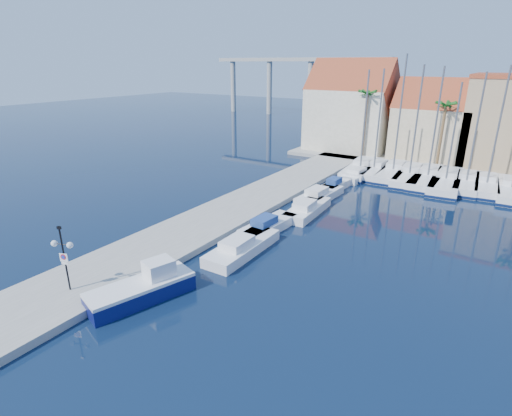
{
  "coord_description": "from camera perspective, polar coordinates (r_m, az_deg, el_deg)",
  "views": [
    {
      "loc": [
        12.06,
        -13.24,
        13.32
      ],
      "look_at": [
        -3.38,
        10.35,
        3.0
      ],
      "focal_mm": 28.0,
      "sensor_mm": 36.0,
      "label": 1
    }
  ],
  "objects": [
    {
      "name": "ground",
      "position": [
        22.32,
        -7.63,
        -16.74
      ],
      "size": [
        260.0,
        260.0,
        0.0
      ],
      "primitive_type": "plane",
      "color": "black",
      "rests_on": "ground"
    },
    {
      "name": "quay_west",
      "position": [
        36.46,
        -4.68,
        -0.98
      ],
      "size": [
        6.0,
        77.0,
        0.5
      ],
      "primitive_type": "cube",
      "color": "gray",
      "rests_on": "ground"
    },
    {
      "name": "shore_north",
      "position": [
        62.66,
        30.66,
        5.24
      ],
      "size": [
        54.0,
        16.0,
        0.5
      ],
      "primitive_type": "cube",
      "color": "gray",
      "rests_on": "ground"
    },
    {
      "name": "lamp_post",
      "position": [
        25.66,
        -25.89,
        -5.26
      ],
      "size": [
        1.34,
        0.72,
        4.13
      ],
      "rotation": [
        0.0,
        0.0,
        0.35
      ],
      "color": "black",
      "rests_on": "quay_west"
    },
    {
      "name": "bollard",
      "position": [
        25.2,
        -22.32,
        -11.46
      ],
      "size": [
        0.21,
        0.21,
        0.53
      ],
      "primitive_type": "cylinder",
      "color": "black",
      "rests_on": "quay_west"
    },
    {
      "name": "fishing_boat",
      "position": [
        25.05,
        -15.72,
        -10.92
      ],
      "size": [
        3.82,
        6.58,
        2.18
      ],
      "rotation": [
        0.0,
        0.0,
        -0.3
      ],
      "color": "#0E1453",
      "rests_on": "ground"
    },
    {
      "name": "motorboat_west_0",
      "position": [
        29.58,
        -2.04,
        -5.58
      ],
      "size": [
        2.36,
        7.12,
        1.4
      ],
      "rotation": [
        0.0,
        0.0,
        0.01
      ],
      "color": "white",
      "rests_on": "ground"
    },
    {
      "name": "motorboat_west_1",
      "position": [
        33.35,
        1.71,
        -2.5
      ],
      "size": [
        2.41,
        6.17,
        1.4
      ],
      "rotation": [
        0.0,
        0.0,
        -0.08
      ],
      "color": "white",
      "rests_on": "ground"
    },
    {
      "name": "motorboat_west_2",
      "position": [
        37.37,
        7.3,
        -0.12
      ],
      "size": [
        2.43,
        6.74,
        1.4
      ],
      "rotation": [
        0.0,
        0.0,
        0.05
      ],
      "color": "white",
      "rests_on": "ground"
    },
    {
      "name": "motorboat_west_3",
      "position": [
        41.43,
        9.02,
        1.83
      ],
      "size": [
        2.59,
        6.97,
        1.4
      ],
      "rotation": [
        0.0,
        0.0,
        -0.06
      ],
      "color": "white",
      "rests_on": "ground"
    },
    {
      "name": "motorboat_west_4",
      "position": [
        45.23,
        11.29,
        3.25
      ],
      "size": [
        1.85,
        5.13,
        1.4
      ],
      "rotation": [
        0.0,
        0.0,
        -0.04
      ],
      "color": "white",
      "rests_on": "ground"
    },
    {
      "name": "motorboat_west_5",
      "position": [
        50.17,
        14.42,
        4.66
      ],
      "size": [
        2.72,
        6.84,
        1.4
      ],
      "rotation": [
        0.0,
        0.0,
        -0.09
      ],
      "color": "white",
      "rests_on": "ground"
    },
    {
      "name": "sailboat_0",
      "position": [
        53.11,
        14.84,
        5.53
      ],
      "size": [
        3.7,
        11.12,
        12.54
      ],
      "rotation": [
        0.0,
        0.0,
        0.07
      ],
      "color": "white",
      "rests_on": "ground"
    },
    {
      "name": "sailboat_1",
      "position": [
        52.76,
        16.66,
        5.29
      ],
      "size": [
        2.67,
        9.56,
        12.65
      ],
      "rotation": [
        0.0,
        0.0,
        -0.02
      ],
      "color": "white",
      "rests_on": "ground"
    },
    {
      "name": "sailboat_2",
      "position": [
        52.59,
        19.1,
        4.99
      ],
      "size": [
        3.34,
        10.54,
        14.25
      ],
      "rotation": [
        0.0,
        0.0,
        0.06
      ],
      "color": "white",
      "rests_on": "ground"
    },
    {
      "name": "sailboat_3",
      "position": [
        51.65,
        21.16,
        4.45
      ],
      "size": [
        3.64,
        11.05,
        13.13
      ],
      "rotation": [
        0.0,
        0.0,
        0.07
      ],
      "color": "white",
      "rests_on": "ground"
    },
    {
      "name": "sailboat_4",
      "position": [
        51.46,
        23.44,
        4.08
      ],
      "size": [
        3.1,
        11.41,
        12.98
      ],
      "rotation": [
        0.0,
        0.0,
        0.01
      ],
      "color": "white",
      "rests_on": "ground"
    },
    {
      "name": "sailboat_5",
      "position": [
        50.78,
        25.51,
        3.55
      ],
      "size": [
        3.91,
        11.83,
        11.39
      ],
      "rotation": [
        0.0,
        0.0,
        0.07
      ],
      "color": "white",
      "rests_on": "ground"
    },
    {
      "name": "sailboat_6",
      "position": [
        50.93,
        27.84,
        3.27
      ],
      "size": [
        3.11,
        9.46,
        12.45
      ],
      "rotation": [
        0.0,
        0.0,
        0.07
      ],
      "color": "white",
      "rests_on": "ground"
    },
    {
      "name": "sailboat_7",
      "position": [
        50.94,
        30.05,
        2.9
      ],
      "size": [
        3.13,
        9.19,
        13.1
      ],
      "rotation": [
        0.0,
        0.0,
        0.08
      ],
      "color": "white",
      "rests_on": "ground"
    },
    {
      "name": "sailboat_8",
      "position": [
        50.51,
        32.65,
        2.29
      ],
      "size": [
        3.1,
        10.09,
        14.43
      ],
      "rotation": [
        0.0,
        0.0,
        0.05
      ],
      "color": "white",
      "rests_on": "ground"
    },
    {
      "name": "building_0",
      "position": [
        64.51,
        13.4,
        13.53
      ],
      "size": [
        12.3,
        9.0,
        13.5
      ],
      "color": "beige",
      "rests_on": "shore_north"
    },
    {
      "name": "building_1",
      "position": [
        61.6,
        23.97,
        10.93
      ],
      "size": [
        10.3,
        8.0,
        11.0
      ],
      "color": "#C0B087",
      "rests_on": "shore_north"
    },
    {
      "name": "palm_0",
      "position": [
        58.27,
        15.62,
        15.22
      ],
      "size": [
        2.6,
        2.6,
        10.15
      ],
      "color": "brown",
      "rests_on": "shore_north"
    },
    {
      "name": "palm_1",
      "position": [
        56.07,
        25.48,
        12.91
      ],
      "size": [
        2.6,
        2.6,
        9.15
      ],
      "color": "brown",
      "rests_on": "shore_north"
    },
    {
      "name": "viaduct",
      "position": [
        108.14,
        5.25,
        18.39
      ],
      "size": [
        48.0,
        2.2,
        14.45
      ],
      "color": "#9E9E99",
      "rests_on": "ground"
    }
  ]
}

